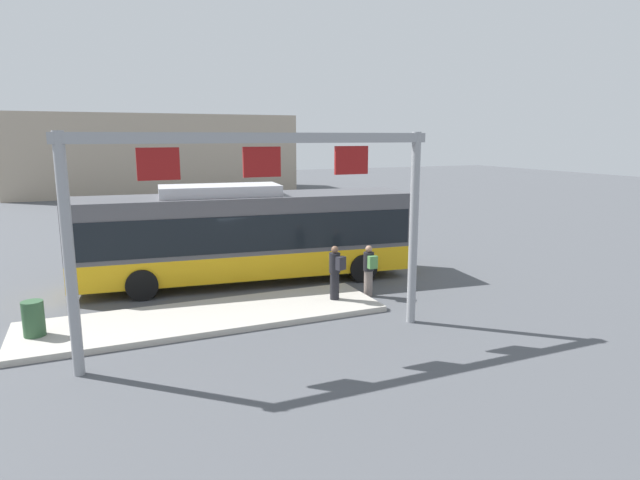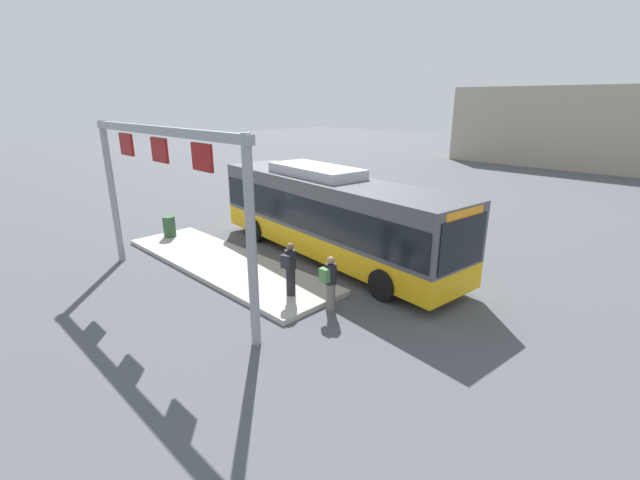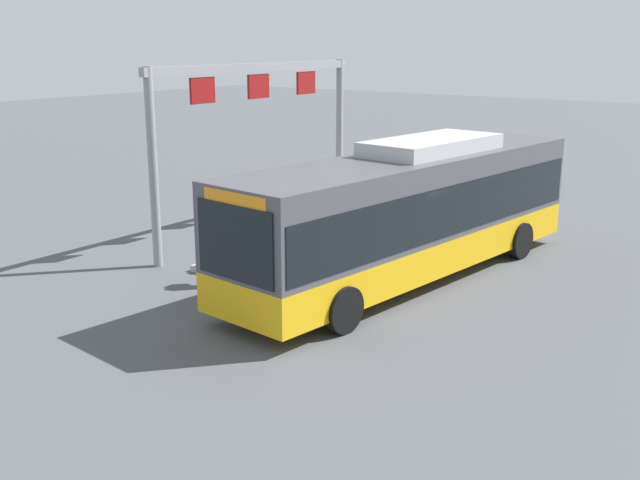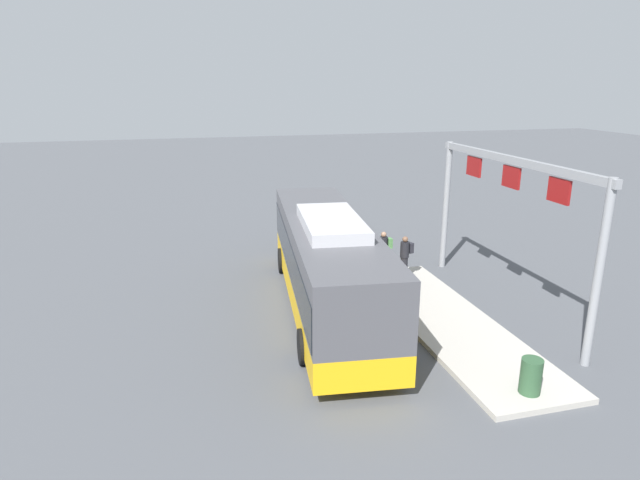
% 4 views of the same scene
% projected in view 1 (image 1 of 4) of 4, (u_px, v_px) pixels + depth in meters
% --- Properties ---
extents(ground_plane, '(120.00, 120.00, 0.00)m').
position_uv_depth(ground_plane, '(248.00, 282.00, 19.01)').
color(ground_plane, '#4C4F54').
extents(platform_curb, '(10.00, 2.80, 0.16)m').
position_uv_depth(platform_curb, '(208.00, 317.00, 15.06)').
color(platform_curb, '#B2ADA3').
rests_on(platform_curb, ground).
extents(bus_main, '(11.68, 3.75, 3.46)m').
position_uv_depth(bus_main, '(246.00, 232.00, 18.66)').
color(bus_main, '#EAAD14').
rests_on(bus_main, ground).
extents(person_boarding, '(0.34, 0.52, 1.67)m').
position_uv_depth(person_boarding, '(369.00, 270.00, 17.10)').
color(person_boarding, slate).
rests_on(person_boarding, ground).
extents(person_waiting_near, '(0.47, 0.59, 1.67)m').
position_uv_depth(person_waiting_near, '(335.00, 271.00, 16.25)').
color(person_waiting_near, black).
rests_on(person_waiting_near, platform_curb).
extents(platform_sign_gantry, '(8.85, 0.24, 5.20)m').
position_uv_depth(platform_sign_gantry, '(263.00, 195.00, 12.54)').
color(platform_sign_gantry, gray).
rests_on(platform_sign_gantry, ground).
extents(station_building, '(24.67, 8.00, 7.01)m').
position_uv_depth(station_building, '(156.00, 154.00, 49.23)').
color(station_building, tan).
rests_on(station_building, ground).
extents(trash_bin, '(0.52, 0.52, 0.90)m').
position_uv_depth(trash_bin, '(33.00, 319.00, 13.33)').
color(trash_bin, '#2D5133').
rests_on(trash_bin, platform_curb).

